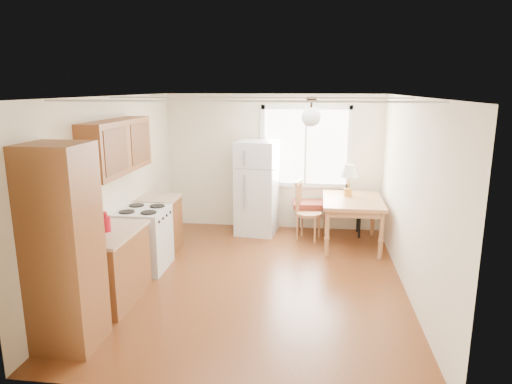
% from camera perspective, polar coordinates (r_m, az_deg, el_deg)
% --- Properties ---
extents(room_shell, '(4.60, 5.60, 2.62)m').
position_cam_1_polar(room_shell, '(6.07, -0.00, -0.01)').
color(room_shell, '#4F2510').
rests_on(room_shell, ground).
extents(kitchen_run, '(0.65, 3.40, 2.20)m').
position_cam_1_polar(kitchen_run, '(6.05, -17.18, -4.67)').
color(kitchen_run, brown).
rests_on(kitchen_run, ground).
extents(window_unit, '(1.64, 0.05, 1.51)m').
position_cam_1_polar(window_unit, '(8.41, 6.22, 5.63)').
color(window_unit, white).
rests_on(window_unit, room_shell).
extents(pendant_light, '(0.26, 0.26, 0.40)m').
position_cam_1_polar(pendant_light, '(6.28, 6.90, 9.42)').
color(pendant_light, black).
rests_on(pendant_light, room_shell).
extents(refrigerator, '(0.77, 0.77, 1.69)m').
position_cam_1_polar(refrigerator, '(8.23, 0.12, 0.55)').
color(refrigerator, silver).
rests_on(refrigerator, ground).
extents(bench, '(1.33, 0.60, 0.60)m').
position_cam_1_polar(bench, '(8.34, 9.08, -1.66)').
color(bench, maroon).
rests_on(bench, ground).
extents(dining_table, '(0.98, 1.30, 0.81)m').
position_cam_1_polar(dining_table, '(7.74, 11.96, -1.61)').
color(dining_table, '#A46A3F').
rests_on(dining_table, ground).
extents(chair, '(0.49, 0.48, 1.04)m').
position_cam_1_polar(chair, '(7.98, 5.95, -1.75)').
color(chair, '#A46A3F').
rests_on(chair, ground).
extents(table_lamp, '(0.31, 0.31, 0.54)m').
position_cam_1_polar(table_lamp, '(7.84, 11.53, 2.32)').
color(table_lamp, '#BE8D3D').
rests_on(table_lamp, dining_table).
extents(coffee_maker, '(0.18, 0.23, 0.35)m').
position_cam_1_polar(coffee_maker, '(5.42, -20.30, -4.92)').
color(coffee_maker, black).
rests_on(coffee_maker, kitchen_run).
extents(kettle, '(0.13, 0.13, 0.25)m').
position_cam_1_polar(kettle, '(5.85, -18.34, -3.71)').
color(kettle, red).
rests_on(kettle, kitchen_run).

